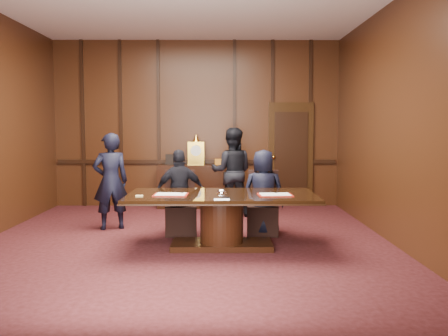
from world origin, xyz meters
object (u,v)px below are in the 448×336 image
(sideboard, at_px, (196,184))
(signatory_left, at_px, (180,192))
(conference_table, at_px, (222,212))
(signatory_right, at_px, (263,192))
(witness_left, at_px, (111,181))
(witness_right, at_px, (232,172))

(sideboard, xyz_separation_m, signatory_left, (-0.12, -2.53, 0.18))
(conference_table, xyz_separation_m, signatory_right, (0.65, 0.80, 0.16))
(conference_table, distance_m, signatory_right, 1.04)
(sideboard, bearing_deg, signatory_right, -64.98)
(signatory_right, distance_m, witness_left, 2.52)
(signatory_left, bearing_deg, signatory_right, 166.94)
(sideboard, height_order, witness_right, witness_right)
(conference_table, relative_size, witness_left, 1.65)
(sideboard, bearing_deg, witness_right, -50.46)
(witness_left, bearing_deg, signatory_right, 148.31)
(signatory_right, height_order, witness_right, witness_right)
(conference_table, relative_size, signatory_left, 1.96)
(witness_right, bearing_deg, signatory_left, 67.93)
(signatory_left, distance_m, witness_left, 1.26)
(signatory_left, distance_m, witness_right, 1.86)
(sideboard, bearing_deg, conference_table, -80.94)
(signatory_left, height_order, signatory_right, same)
(witness_left, relative_size, witness_right, 0.95)
(sideboard, relative_size, signatory_left, 1.20)
(sideboard, distance_m, witness_right, 1.19)
(signatory_left, height_order, witness_right, witness_right)
(witness_left, xyz_separation_m, witness_right, (2.02, 1.22, 0.04))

